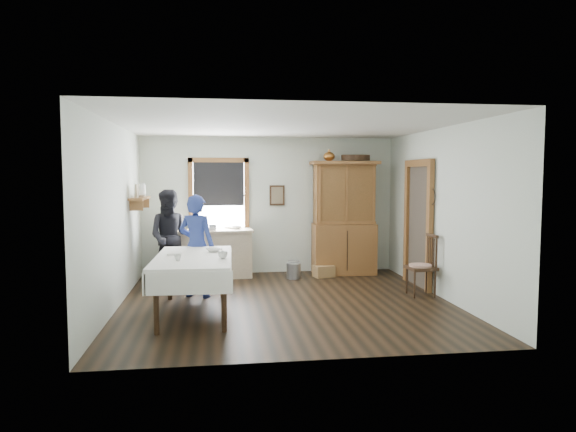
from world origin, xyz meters
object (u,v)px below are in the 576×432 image
(work_counter, at_px, (210,254))
(woman_blue, at_px, (197,250))
(china_hutch, at_px, (344,218))
(dining_table, at_px, (194,285))
(spindle_chair, at_px, (421,265))
(wicker_basket, at_px, (324,271))
(figure_dark, at_px, (171,241))
(pail, at_px, (294,271))

(work_counter, distance_m, woman_blue, 1.58)
(china_hutch, height_order, dining_table, china_hutch)
(spindle_chair, xyz_separation_m, wicker_basket, (-1.24, 1.72, -0.39))
(spindle_chair, bearing_deg, dining_table, -173.79)
(spindle_chair, relative_size, figure_dark, 0.64)
(wicker_basket, relative_size, woman_blue, 0.25)
(spindle_chair, distance_m, woman_blue, 3.62)
(dining_table, distance_m, wicker_basket, 3.34)
(china_hutch, height_order, pail, china_hutch)
(pail, bearing_deg, china_hutch, 18.05)
(work_counter, bearing_deg, figure_dark, -147.64)
(work_counter, xyz_separation_m, china_hutch, (2.63, 0.04, 0.65))
(china_hutch, relative_size, woman_blue, 1.46)
(wicker_basket, bearing_deg, spindle_chair, -54.17)
(wicker_basket, xyz_separation_m, woman_blue, (-2.35, -1.31, 0.65))
(dining_table, bearing_deg, china_hutch, 42.92)
(spindle_chair, height_order, wicker_basket, spindle_chair)
(work_counter, distance_m, dining_table, 2.59)
(china_hutch, bearing_deg, spindle_chair, -66.73)
(china_hutch, xyz_separation_m, spindle_chair, (0.78, -1.99, -0.61))
(china_hutch, distance_m, figure_dark, 3.35)
(china_hutch, xyz_separation_m, wicker_basket, (-0.46, -0.27, -1.00))
(spindle_chair, distance_m, figure_dark, 4.34)
(dining_table, relative_size, spindle_chair, 2.04)
(spindle_chair, relative_size, wicker_basket, 2.68)
(china_hutch, relative_size, figure_dark, 1.42)
(work_counter, height_order, woman_blue, woman_blue)
(spindle_chair, bearing_deg, wicker_basket, 122.16)
(work_counter, relative_size, dining_table, 0.78)
(dining_table, distance_m, spindle_chair, 3.65)
(china_hutch, bearing_deg, work_counter, -177.39)
(dining_table, xyz_separation_m, figure_dark, (-0.48, 2.08, 0.37))
(spindle_chair, height_order, pail, spindle_chair)
(work_counter, relative_size, wicker_basket, 4.27)
(dining_table, distance_m, figure_dark, 2.17)
(dining_table, relative_size, pail, 7.04)
(spindle_chair, xyz_separation_m, pail, (-1.84, 1.65, -0.36))
(figure_dark, bearing_deg, spindle_chair, -17.06)
(woman_blue, bearing_deg, work_counter, -72.27)
(spindle_chair, bearing_deg, china_hutch, 107.79)
(china_hutch, height_order, spindle_chair, china_hutch)
(work_counter, bearing_deg, china_hutch, -3.74)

